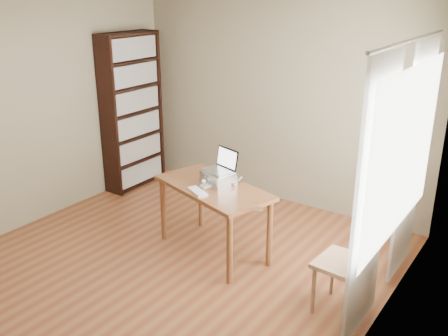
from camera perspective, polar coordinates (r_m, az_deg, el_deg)
room at (r=4.53m, az=-7.51°, el=2.47°), size 4.04×4.54×2.64m
bookshelf at (r=6.91m, az=-10.44°, el=6.35°), size 0.30×0.90×2.10m
curtains at (r=4.36m, az=18.87°, el=-1.01°), size 0.03×1.90×2.25m
desk at (r=5.10m, az=-1.22°, el=-3.21°), size 1.39×0.96×0.75m
laptop_stand at (r=5.09m, az=-0.70°, el=-0.91°), size 0.32×0.25×0.13m
laptop at (r=5.09m, az=-0.35°, el=0.37°), size 0.36×0.34×0.22m
keyboard at (r=4.91m, az=-3.07°, el=-2.66°), size 0.29×0.22×0.02m
coaster at (r=4.54m, az=3.92°, el=-4.76°), size 0.09×0.09×0.01m
cat at (r=5.11m, az=-0.38°, el=-1.01°), size 0.25×0.49×0.16m
chair at (r=4.33m, az=14.56°, el=-10.11°), size 0.46×0.46×0.98m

